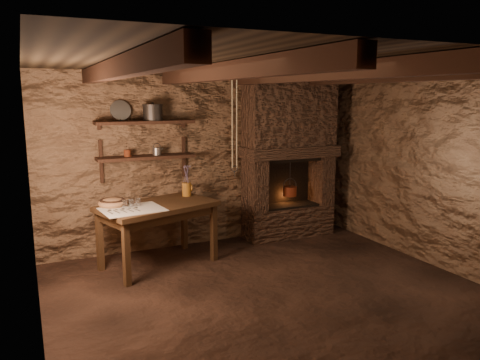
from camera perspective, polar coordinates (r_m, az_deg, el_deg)
name	(u,v)px	position (r m, az deg, el deg)	size (l,w,h in m)	color
floor	(271,294)	(5.14, 3.80, -13.68)	(4.50, 4.50, 0.00)	black
back_wall	(204,160)	(6.58, -4.46, 2.50)	(4.50, 0.04, 2.40)	brown
front_wall	(423,236)	(3.23, 21.44, -6.36)	(4.50, 0.04, 2.40)	brown
left_wall	(32,205)	(4.21, -24.00, -2.78)	(0.04, 4.00, 2.40)	brown
right_wall	(434,169)	(6.18, 22.57, 1.23)	(0.04, 4.00, 2.40)	brown
ceiling	(274,63)	(4.71, 4.15, 14.07)	(4.50, 4.00, 0.04)	black
beam_far_left	(118,68)	(4.19, -14.59, 13.02)	(0.14, 3.95, 0.16)	black
beam_mid_left	(227,71)	(4.49, -1.61, 13.13)	(0.14, 3.95, 0.16)	black
beam_mid_right	(317,73)	(4.97, 9.31, 12.72)	(0.14, 3.95, 0.16)	black
beam_far_right	(392,75)	(5.59, 18.03, 12.07)	(0.14, 3.95, 0.16)	black
shelf_lower	(146,157)	(6.17, -11.36, 2.75)	(1.25, 0.30, 0.04)	black
shelf_upper	(145,122)	(6.13, -11.51, 6.92)	(1.25, 0.30, 0.04)	black
hearth	(289,155)	(6.91, 5.98, 3.06)	(1.43, 0.51, 2.30)	#3C281E
work_table	(158,232)	(5.89, -9.93, -6.31)	(1.54, 1.16, 0.78)	#382413
linen_cloth	(132,209)	(5.56, -12.99, -3.51)	(0.69, 0.55, 0.01)	silver
pewter_cutlery_row	(133,209)	(5.53, -12.95, -3.46)	(0.57, 0.22, 0.01)	gray
drinking_glasses	(132,203)	(5.68, -13.07, -2.73)	(0.22, 0.07, 0.09)	white
stoneware_jug	(187,183)	(6.16, -6.53, -0.35)	(0.15, 0.15, 0.41)	#A96A20
wooden_bowl	(112,203)	(5.77, -15.29, -2.74)	(0.34, 0.34, 0.12)	#9D6B44
iron_stockpot	(153,113)	(6.15, -10.59, 8.01)	(0.25, 0.25, 0.19)	#292624
tin_pan	(120,110)	(6.16, -14.38, 8.22)	(0.26, 0.26, 0.04)	#999893
small_kettle	(157,151)	(6.20, -10.10, 3.47)	(0.14, 0.11, 0.15)	#999893
rusty_tin	(127,153)	(6.11, -13.56, 3.19)	(0.09, 0.09, 0.09)	#592211
red_pot	(290,191)	(6.95, 6.08, -1.28)	(0.24, 0.24, 0.54)	maroon
hanging_ropes	(235,120)	(5.67, -0.67, 7.37)	(0.08, 0.08, 1.20)	beige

